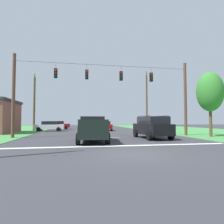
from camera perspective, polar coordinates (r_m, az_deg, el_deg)
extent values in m
plane|color=#333338|center=(9.51, 6.23, -12.47)|extent=(120.00, 120.00, 0.00)
cube|color=#408641|center=(30.33, 27.73, -5.34)|extent=(16.00, 80.00, 0.03)
cube|color=white|center=(12.31, 2.39, -10.19)|extent=(14.94, 0.45, 0.01)
cube|color=white|center=(18.18, -1.68, -7.72)|extent=(2.50, 0.15, 0.01)
cube|color=white|center=(24.49, -3.83, -6.38)|extent=(2.50, 0.15, 0.01)
cube|color=white|center=(30.34, -5.02, -5.64)|extent=(2.50, 0.15, 0.01)
cube|color=white|center=(36.62, -5.87, -5.11)|extent=(2.50, 0.15, 0.01)
cube|color=white|center=(45.90, -6.69, -4.58)|extent=(2.50, 0.15, 0.01)
cylinder|color=brown|center=(20.03, -27.69, 4.49)|extent=(0.30, 0.30, 7.99)
cylinder|color=brown|center=(22.29, 21.33, 3.69)|extent=(0.30, 0.30, 7.99)
cylinder|color=black|center=(19.95, -1.76, 13.96)|extent=(17.63, 0.02, 0.02)
cylinder|color=black|center=(19.82, -16.66, 13.32)|extent=(0.02, 0.02, 0.57)
cube|color=black|center=(19.62, -16.69, 11.19)|extent=(0.32, 0.24, 0.95)
cylinder|color=red|center=(19.56, -16.73, 12.12)|extent=(0.20, 0.04, 0.20)
cylinder|color=#352203|center=(19.49, -16.74, 11.27)|extent=(0.20, 0.04, 0.20)
cylinder|color=black|center=(19.42, -16.75, 10.41)|extent=(0.20, 0.04, 0.20)
cylinder|color=black|center=(19.70, -7.64, 13.33)|extent=(0.02, 0.02, 0.57)
cube|color=black|center=(19.50, -7.65, 11.19)|extent=(0.32, 0.24, 0.95)
cylinder|color=red|center=(19.44, -7.63, 12.13)|extent=(0.20, 0.04, 0.20)
cylinder|color=#352203|center=(19.37, -7.63, 11.27)|extent=(0.20, 0.04, 0.20)
cylinder|color=black|center=(19.30, -7.64, 10.41)|extent=(0.20, 0.04, 0.20)
cylinder|color=black|center=(20.14, 2.77, 12.95)|extent=(0.02, 0.02, 0.57)
cube|color=black|center=(19.95, 2.77, 10.85)|extent=(0.32, 0.24, 0.95)
cylinder|color=red|center=(19.89, 2.86, 11.77)|extent=(0.20, 0.04, 0.20)
cylinder|color=#352203|center=(19.82, 2.86, 10.93)|extent=(0.20, 0.04, 0.20)
cylinder|color=black|center=(19.75, 2.86, 10.08)|extent=(0.20, 0.04, 0.20)
cylinder|color=black|center=(21.09, 11.77, 12.29)|extent=(0.02, 0.02, 0.57)
cube|color=black|center=(20.91, 11.79, 10.28)|extent=(0.32, 0.24, 0.95)
cylinder|color=red|center=(20.85, 11.93, 11.15)|extent=(0.20, 0.04, 0.20)
cylinder|color=#352203|center=(20.78, 11.94, 10.34)|extent=(0.20, 0.04, 0.20)
cylinder|color=black|center=(20.72, 11.94, 9.54)|extent=(0.20, 0.04, 0.20)
cube|color=black|center=(14.73, -5.93, -5.72)|extent=(2.26, 5.49, 0.85)
cube|color=black|center=(15.35, -5.97, -2.69)|extent=(1.94, 1.99, 0.70)
cube|color=black|center=(13.37, -9.83, -3.23)|extent=(0.22, 2.38, 0.45)
cube|color=black|center=(13.41, -1.77, -3.26)|extent=(0.22, 2.38, 0.45)
cube|color=black|center=(12.06, -5.65, -3.33)|extent=(1.96, 0.20, 0.45)
cylinder|color=black|center=(16.60, -9.55, -6.81)|extent=(0.32, 0.81, 0.80)
cylinder|color=black|center=(16.63, -2.60, -6.83)|extent=(0.32, 0.81, 0.80)
cylinder|color=black|center=(12.94, -10.24, -8.01)|extent=(0.32, 0.81, 0.80)
cylinder|color=black|center=(12.99, -1.31, -8.03)|extent=(0.32, 0.81, 0.80)
cube|color=black|center=(17.56, 11.96, -5.06)|extent=(2.16, 4.88, 0.95)
cube|color=black|center=(17.40, 12.14, -2.45)|extent=(1.94, 3.28, 0.65)
cylinder|color=black|center=(17.07, 9.54, -1.21)|extent=(0.17, 2.72, 0.05)
cylinder|color=black|center=(17.78, 14.62, -1.22)|extent=(0.17, 2.72, 0.05)
cylinder|color=black|center=(18.73, 7.16, -6.39)|extent=(0.29, 0.77, 0.76)
cylinder|color=black|center=(19.47, 12.61, -6.21)|extent=(0.29, 0.77, 0.76)
cylinder|color=black|center=(15.70, 11.20, -7.11)|extent=(0.29, 0.77, 0.76)
cylinder|color=black|center=(16.58, 17.42, -6.80)|extent=(0.29, 0.77, 0.76)
cube|color=silver|center=(30.27, -18.42, -4.26)|extent=(4.32, 1.85, 0.70)
cube|color=black|center=(30.26, -18.40, -3.13)|extent=(2.12, 1.65, 0.50)
cylinder|color=black|center=(29.63, -21.39, -4.94)|extent=(0.64, 0.23, 0.64)
cylinder|color=black|center=(31.39, -20.78, -4.80)|extent=(0.64, 0.23, 0.64)
cylinder|color=black|center=(29.23, -15.90, -5.05)|extent=(0.64, 0.23, 0.64)
cylinder|color=black|center=(31.02, -15.59, -4.90)|extent=(0.64, 0.23, 0.64)
cube|color=maroon|center=(30.50, -2.43, -4.38)|extent=(2.08, 4.41, 0.70)
cube|color=black|center=(30.49, -2.43, -3.25)|extent=(1.76, 2.20, 0.50)
cylinder|color=black|center=(29.32, -0.15, -5.14)|extent=(0.26, 0.65, 0.64)
cylinder|color=black|center=(28.95, -3.63, -5.17)|extent=(0.26, 0.65, 0.64)
cylinder|color=black|center=(32.09, -1.35, -4.92)|extent=(0.26, 0.65, 0.64)
cylinder|color=black|center=(31.75, -4.54, -4.93)|extent=(0.26, 0.65, 0.64)
cube|color=maroon|center=(36.54, -16.06, -3.98)|extent=(4.44, 2.17, 0.70)
cube|color=black|center=(36.53, -16.05, -3.04)|extent=(2.23, 1.80, 0.50)
cylinder|color=black|center=(35.70, -18.38, -4.55)|extent=(0.66, 0.28, 0.64)
cylinder|color=black|center=(37.50, -18.22, -4.45)|extent=(0.66, 0.28, 0.64)
cylinder|color=black|center=(35.65, -13.81, -4.61)|extent=(0.66, 0.28, 0.64)
cylinder|color=black|center=(37.45, -13.86, -4.50)|extent=(0.66, 0.28, 0.64)
cylinder|color=brown|center=(34.77, 10.46, 2.91)|extent=(0.32, 0.32, 9.86)
cube|color=brown|center=(35.49, 10.40, 10.21)|extent=(0.12, 0.12, 2.33)
cylinder|color=#B2B7BC|center=(36.37, 9.88, 10.08)|extent=(0.08, 0.08, 0.12)
cylinder|color=#B2B7BC|center=(34.67, 10.94, 10.72)|extent=(0.08, 0.08, 0.12)
cylinder|color=brown|center=(32.52, -22.51, 2.32)|extent=(0.33, 0.33, 8.59)
cube|color=brown|center=(33.07, -22.39, 9.06)|extent=(0.12, 0.12, 1.88)
cylinder|color=#B2B7BC|center=(33.81, -22.11, 9.01)|extent=(0.08, 0.08, 0.12)
cylinder|color=#B2B7BC|center=(32.37, -22.68, 9.53)|extent=(0.08, 0.08, 0.12)
cube|color=brown|center=(32.90, -22.42, 7.52)|extent=(0.12, 0.12, 1.87)
cylinder|color=#B2B7BC|center=(33.64, -22.14, 7.50)|extent=(0.08, 0.08, 0.12)
cylinder|color=#B2B7BC|center=(32.21, -22.70, 7.96)|extent=(0.08, 0.08, 0.12)
cylinder|color=brown|center=(21.26, 27.70, -2.06)|extent=(0.28, 0.28, 3.44)
ellipsoid|color=#327A2C|center=(21.46, 27.54, 5.47)|extent=(2.58, 2.58, 3.97)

